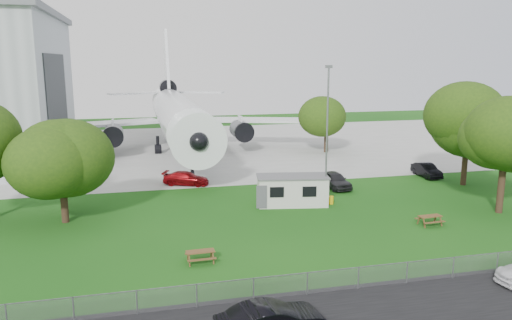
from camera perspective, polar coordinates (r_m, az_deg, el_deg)
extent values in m
plane|color=#225D16|center=(36.38, -0.70, -8.80)|extent=(160.00, 160.00, 0.00)
cube|color=#B7B7B2|center=(72.77, -7.46, 1.36)|extent=(120.00, 46.00, 0.03)
cube|color=#2D3033|center=(67.17, -21.69, 5.62)|extent=(0.16, 16.00, 12.96)
cylinder|color=white|center=(67.92, -8.87, 4.94)|extent=(5.40, 34.00, 5.40)
cone|color=white|center=(49.17, -6.94, 2.58)|extent=(5.40, 5.50, 5.40)
cone|color=white|center=(88.71, -10.08, 6.90)|extent=(4.86, 9.00, 4.86)
cube|color=white|center=(71.33, -19.14, 3.78)|extent=(21.36, 10.77, 0.36)
cube|color=white|center=(73.29, 0.74, 4.59)|extent=(21.36, 10.77, 0.36)
cube|color=white|center=(88.46, -10.21, 10.58)|extent=(0.46, 9.96, 12.17)
cylinder|color=#515459|center=(67.51, -15.99, 2.80)|extent=(2.50, 4.20, 2.50)
cylinder|color=#515459|center=(68.93, -1.72, 3.40)|extent=(2.50, 4.20, 2.50)
cylinder|color=#515459|center=(87.58, -10.08, 8.16)|extent=(2.60, 4.50, 2.60)
cylinder|color=black|center=(53.31, -7.29, -1.01)|extent=(0.36, 0.36, 2.40)
cylinder|color=black|center=(69.27, -11.15, 1.73)|extent=(0.44, 0.44, 2.40)
cylinder|color=black|center=(69.73, -6.55, 1.93)|extent=(0.44, 0.44, 2.40)
cube|color=beige|center=(43.98, 4.17, -3.54)|extent=(6.34, 3.49, 2.50)
cube|color=#59595B|center=(43.67, 4.19, -1.88)|extent=(6.57, 3.73, 0.12)
cylinder|color=gold|center=(44.82, 8.54, -4.55)|extent=(0.50, 0.50, 0.70)
cube|color=gray|center=(27.95, 3.86, -15.32)|extent=(58.00, 0.04, 1.30)
cylinder|color=slate|center=(43.05, 8.10, 2.51)|extent=(0.16, 0.16, 12.00)
cylinder|color=#382619|center=(41.91, -21.05, -4.73)|extent=(0.56, 0.56, 2.94)
sphere|color=#365611|center=(41.10, -21.41, 0.09)|extent=(7.67, 7.67, 7.67)
cylinder|color=#382619|center=(46.20, 26.18, -3.25)|extent=(0.56, 0.56, 3.63)
sphere|color=#365611|center=(45.37, 26.66, 2.19)|extent=(7.05, 7.05, 7.05)
cylinder|color=#382619|center=(54.91, 22.72, -0.70)|extent=(0.56, 0.56, 3.81)
sphere|color=#365611|center=(54.20, 23.10, 4.12)|extent=(8.63, 8.63, 8.63)
cylinder|color=#382619|center=(69.41, 8.01, 2.09)|extent=(0.56, 0.56, 2.97)
sphere|color=#365611|center=(68.92, 8.09, 5.06)|extent=(6.54, 6.54, 6.54)
imported|color=black|center=(50.27, 8.99, -2.28)|extent=(2.29, 4.85, 1.60)
imported|color=black|center=(57.43, 18.91, -1.12)|extent=(1.79, 4.52, 1.46)
imported|color=maroon|center=(51.31, -8.00, -2.11)|extent=(5.05, 3.54, 1.36)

